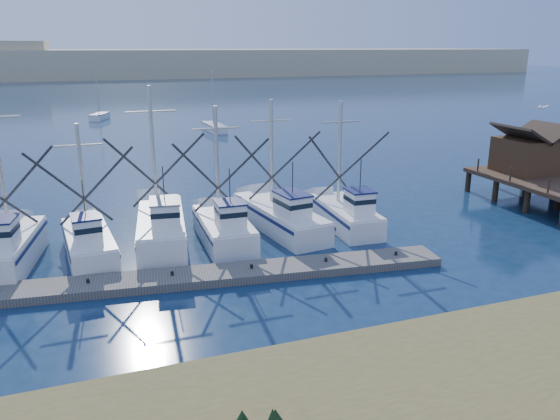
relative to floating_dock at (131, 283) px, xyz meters
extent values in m
plane|color=#0D243D|center=(8.99, -5.21, -0.22)|extent=(500.00, 500.00, 0.00)
cube|color=#605C56|center=(0.00, 0.00, 0.00)|extent=(32.32, 5.90, 0.43)
cube|color=#4C331E|center=(30.49, 6.79, 3.08)|extent=(4.00, 4.00, 2.60)
cube|color=tan|center=(8.99, 204.79, 4.78)|extent=(360.00, 60.00, 10.00)
cube|color=white|center=(-5.84, 4.90, 0.60)|extent=(3.53, 7.34, 1.63)
cube|color=white|center=(-5.84, 3.09, 2.17)|extent=(1.66, 1.92, 1.50)
cube|color=white|center=(-1.80, 4.78, 0.47)|extent=(2.92, 7.00, 1.37)
cube|color=white|center=(-1.80, 3.04, 1.91)|extent=(1.50, 1.77, 1.50)
cylinder|color=#B7B2A8|center=(-1.80, 5.95, 4.15)|extent=(0.22, 0.22, 5.98)
cube|color=white|center=(2.32, 5.74, 0.63)|extent=(3.78, 9.00, 1.69)
cube|color=white|center=(2.32, 3.51, 2.22)|extent=(1.80, 2.31, 1.50)
cylinder|color=#B7B2A8|center=(2.32, 7.23, 5.22)|extent=(0.22, 0.22, 7.49)
cube|color=white|center=(5.88, 4.77, 0.48)|extent=(2.83, 6.86, 1.39)
cube|color=white|center=(5.88, 3.03, 1.93)|extent=(1.57, 1.70, 1.50)
cylinder|color=#B7B2A8|center=(5.88, 5.93, 4.49)|extent=(0.22, 0.22, 6.63)
cube|color=white|center=(9.84, 5.86, 0.49)|extent=(3.79, 9.25, 1.40)
cube|color=white|center=(9.84, 3.57, 1.94)|extent=(1.78, 2.38, 1.50)
cylinder|color=#B7B2A8|center=(9.84, 7.40, 4.56)|extent=(0.22, 0.22, 6.74)
cube|color=white|center=(14.07, 4.85, 0.46)|extent=(2.82, 7.07, 1.35)
cube|color=white|center=(14.07, 3.07, 1.88)|extent=(1.50, 1.77, 1.50)
cylinder|color=#B7B2A8|center=(14.07, 6.04, 4.48)|extent=(0.22, 0.22, 6.69)
cube|color=white|center=(15.66, 48.96, 0.23)|extent=(2.20, 6.90, 0.90)
cylinder|color=#B7B2A8|center=(15.66, 49.26, 4.28)|extent=(0.12, 0.12, 7.20)
cube|color=white|center=(1.15, 67.10, 0.23)|extent=(3.47, 5.07, 0.90)
cylinder|color=#B7B2A8|center=(1.15, 67.40, 4.28)|extent=(0.12, 0.12, 7.20)
sphere|color=white|center=(25.12, 0.87, 7.54)|extent=(0.22, 0.22, 0.22)
cube|color=white|center=(24.78, 0.87, 7.56)|extent=(0.55, 0.13, 0.15)
cube|color=white|center=(25.45, 0.87, 7.56)|extent=(0.55, 0.13, 0.15)
camera|label=1|loc=(-1.46, -25.59, 11.15)|focal=35.00mm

